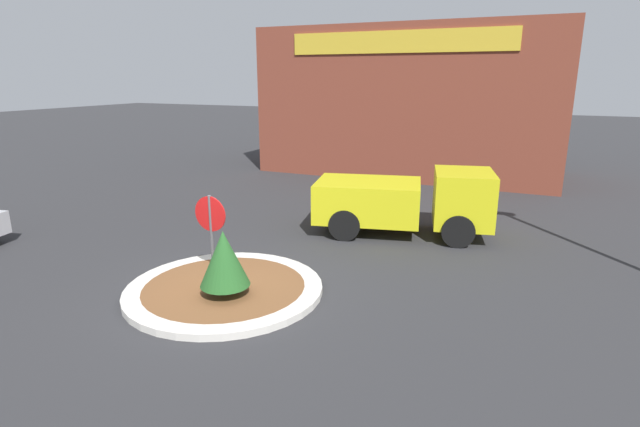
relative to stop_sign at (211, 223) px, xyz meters
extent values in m
plane|color=#2D2D30|center=(0.55, -0.38, -1.42)|extent=(120.00, 120.00, 0.00)
cylinder|color=beige|center=(0.55, -0.38, -1.34)|extent=(4.28, 4.28, 0.15)
cylinder|color=brown|center=(0.55, -0.38, -1.34)|extent=(3.51, 3.51, 0.15)
cylinder|color=#4C4C51|center=(0.00, 0.00, -0.40)|extent=(0.07, 0.07, 2.04)
cylinder|color=#B71414|center=(0.00, 0.00, 0.21)|extent=(0.80, 0.03, 0.80)
cylinder|color=brown|center=(0.85, -0.75, -1.15)|extent=(0.08, 0.08, 0.22)
cone|color=#235623|center=(0.85, -0.75, -0.45)|extent=(1.04, 1.04, 1.17)
cube|color=gold|center=(4.60, 5.76, -0.24)|extent=(2.05, 2.35, 1.54)
cube|color=gold|center=(1.93, 5.12, -0.43)|extent=(3.46, 2.78, 1.15)
cube|color=black|center=(5.16, 5.89, 0.03)|extent=(0.46, 1.77, 0.54)
cylinder|color=black|center=(4.23, 6.68, -0.96)|extent=(0.94, 0.44, 0.91)
cylinder|color=black|center=(4.68, 4.77, -0.96)|extent=(0.94, 0.44, 0.91)
cylinder|color=black|center=(1.16, 5.95, -0.96)|extent=(0.94, 0.44, 0.91)
cylinder|color=black|center=(1.62, 4.04, -0.96)|extent=(0.94, 0.44, 0.91)
cube|color=brown|center=(0.57, 15.51, 1.96)|extent=(13.67, 6.00, 6.75)
cube|color=gold|center=(0.57, 12.48, 4.53)|extent=(9.57, 0.08, 0.90)
camera|label=1|loc=(6.60, -8.69, 3.16)|focal=28.00mm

